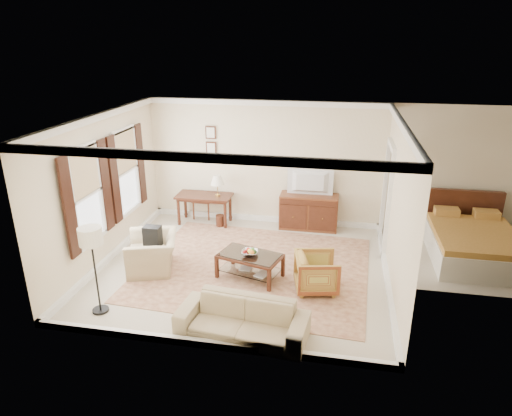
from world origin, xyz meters
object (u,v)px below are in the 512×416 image
(tv, at_px, (310,174))
(sofa, at_px, (242,314))
(club_armchair, at_px, (152,247))
(coffee_table, at_px, (250,260))
(sideboard, at_px, (309,212))
(striped_armchair, at_px, (317,271))
(writing_desk, at_px, (204,199))

(tv, bearing_deg, sofa, 81.56)
(club_armchair, bearing_deg, coffee_table, 72.52)
(sideboard, height_order, coffee_table, sideboard)
(sofa, bearing_deg, tv, 87.71)
(tv, height_order, striped_armchair, tv)
(coffee_table, height_order, sofa, sofa)
(writing_desk, bearing_deg, sideboard, 3.20)
(sideboard, height_order, sofa, sideboard)
(coffee_table, height_order, striped_armchair, striped_armchair)
(tv, height_order, sofa, tv)
(coffee_table, xyz_separation_m, sofa, (0.24, -1.76, 0.01))
(sideboard, bearing_deg, club_armchair, -137.35)
(coffee_table, height_order, club_armchair, club_armchair)
(sideboard, distance_m, tv, 0.91)
(writing_desk, bearing_deg, tv, 2.74)
(writing_desk, xyz_separation_m, sideboard, (2.47, 0.14, -0.19))
(writing_desk, xyz_separation_m, sofa, (1.83, -4.17, -0.22))
(coffee_table, relative_size, club_armchair, 1.21)
(striped_armchair, distance_m, sofa, 1.85)
(club_armchair, bearing_deg, writing_desk, 154.78)
(club_armchair, height_order, sofa, club_armchair)
(writing_desk, relative_size, sofa, 0.67)
(sideboard, bearing_deg, coffee_table, -108.98)
(tv, relative_size, striped_armchair, 1.34)
(coffee_table, bearing_deg, tv, 70.88)
(sideboard, relative_size, club_armchair, 1.27)
(writing_desk, height_order, sofa, sofa)
(writing_desk, height_order, striped_armchair, striped_armchair)
(sofa, bearing_deg, club_armchair, 146.94)
(striped_armchair, bearing_deg, writing_desk, 35.47)
(writing_desk, relative_size, striped_armchair, 1.75)
(writing_desk, xyz_separation_m, tv, (2.47, 0.12, 0.72))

